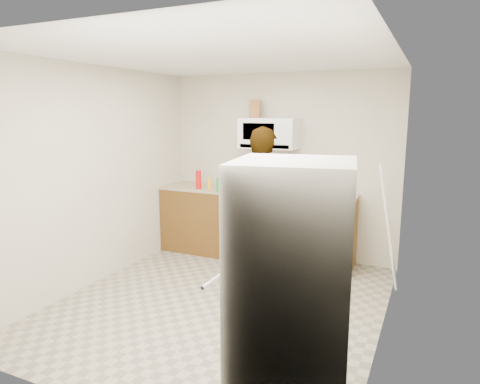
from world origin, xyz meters
The scene contains 20 objects.
floor centered at (0.00, 0.00, 0.00)m, with size 3.60×3.60×0.00m, color gray.
back_wall centered at (0.00, 1.79, 1.25)m, with size 3.20×0.02×2.50m, color beige.
right_wall centered at (1.59, 0.00, 1.25)m, with size 0.02×3.60×2.50m, color beige.
cabinet_left centered at (-1.04, 1.49, 0.45)m, with size 1.12×0.62×0.90m, color brown.
counter_left centered at (-1.04, 1.49, 0.92)m, with size 1.14×0.64×0.04m, color tan.
cabinet_right centered at (0.68, 1.49, 0.45)m, with size 0.80×0.62×0.90m, color brown.
counter_right centered at (0.68, 1.49, 0.92)m, with size 0.82×0.64×0.04m, color tan.
gas_range centered at (-0.10, 1.48, 0.49)m, with size 0.76×0.65×1.13m.
microwave centered at (-0.10, 1.61, 1.70)m, with size 0.76×0.38×0.40m, color white.
person centered at (0.08, 0.93, 0.91)m, with size 0.66×0.43×1.82m, color tan.
fridge centered at (1.19, -1.38, 0.85)m, with size 0.70×0.70×1.70m, color silver.
kettle centered at (0.61, 1.63, 1.02)m, with size 0.14×0.14×0.17m, color silver.
jug centered at (-0.32, 1.63, 2.02)m, with size 0.14×0.14×0.24m, color brown.
saucepan centered at (-0.33, 1.65, 1.01)m, with size 0.20×0.20×0.11m, color silver.
tray centered at (0.07, 1.40, 0.96)m, with size 0.25×0.16×0.05m, color silver.
bottle_spray centered at (-1.01, 1.29, 1.06)m, with size 0.08×0.08×0.26m, color red.
bottle_hot_sauce centered at (-0.85, 1.31, 1.02)m, with size 0.06×0.06×0.17m, color gold.
bottle_green_cap centered at (-0.65, 1.19, 1.03)m, with size 0.06×0.06×0.19m, color #18842E.
pot_lid centered at (-0.55, 1.38, 0.94)m, with size 0.27×0.27×0.01m, color white.
broom centered at (1.53, 1.01, 0.73)m, with size 0.03×0.03×1.45m, color silver.
Camera 1 is at (1.94, -3.75, 1.97)m, focal length 32.00 mm.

